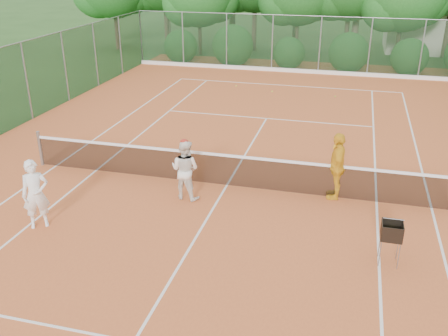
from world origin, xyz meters
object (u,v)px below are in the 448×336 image
(player_center_grp, at_px, (185,169))
(player_yellow, at_px, (337,166))
(ball_hopper, at_px, (392,232))
(player_white, at_px, (36,194))

(player_center_grp, xyz_separation_m, player_yellow, (3.89, 1.04, 0.09))
(player_yellow, distance_m, ball_hopper, 3.15)
(player_white, distance_m, player_yellow, 7.61)
(ball_hopper, bearing_deg, player_center_grp, 147.29)
(player_center_grp, relative_size, player_yellow, 0.91)
(player_white, height_order, ball_hopper, player_white)
(player_white, distance_m, player_center_grp, 3.75)
(player_yellow, relative_size, ball_hopper, 1.91)
(player_white, height_order, player_center_grp, player_white)
(player_white, bearing_deg, ball_hopper, -32.04)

